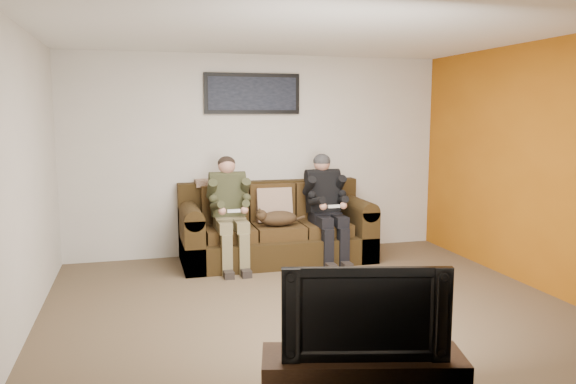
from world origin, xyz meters
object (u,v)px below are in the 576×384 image
object	(u,v)px
person_left	(229,205)
framed_poster	(252,94)
tv_stand	(362,384)
person_right	(326,200)
television	(364,309)
sofa	(275,231)
cat	(277,218)

from	to	relation	value
person_left	framed_poster	world-z (taller)	framed_poster
person_left	tv_stand	distance (m)	3.64
person_right	television	distance (m)	3.72
person_right	framed_poster	size ratio (longest dim) A/B	1.07
sofa	tv_stand	world-z (taller)	sofa
television	tv_stand	bearing A→B (deg)	-165.95
person_left	television	bearing A→B (deg)	-86.26
cat	tv_stand	world-z (taller)	cat
cat	person_left	bearing A→B (deg)	174.66
sofa	cat	bearing A→B (deg)	-98.24
sofa	tv_stand	xyz separation A→B (m)	(-0.38, -3.78, -0.17)
person_left	tv_stand	xyz separation A→B (m)	(0.23, -3.59, -0.56)
sofa	television	world-z (taller)	sofa
person_left	framed_poster	xyz separation A→B (m)	(0.41, 0.58, 1.34)
framed_poster	television	distance (m)	4.41
person_left	person_right	size ratio (longest dim) A/B	0.99
cat	television	size ratio (longest dim) A/B	0.66
television	person_left	bearing A→B (deg)	107.80
person_right	cat	bearing A→B (deg)	-175.22
person_right	television	world-z (taller)	person_right
cat	framed_poster	size ratio (longest dim) A/B	0.53
sofa	person_left	world-z (taller)	person_left
sofa	framed_poster	xyz separation A→B (m)	(-0.20, 0.38, 1.73)
cat	framed_poster	xyz separation A→B (m)	(-0.16, 0.63, 1.53)
television	cat	bearing A→B (deg)	98.53
person_left	tv_stand	size ratio (longest dim) A/B	1.08
framed_poster	tv_stand	distance (m)	4.58
person_right	framed_poster	world-z (taller)	framed_poster
television	framed_poster	bearing A→B (deg)	101.61
cat	sofa	bearing A→B (deg)	81.76
person_right	cat	xyz separation A→B (m)	(-0.65, -0.05, -0.19)
sofa	person_left	xyz separation A→B (m)	(-0.61, -0.20, 0.39)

